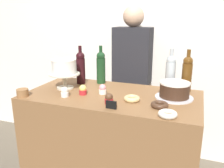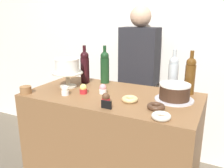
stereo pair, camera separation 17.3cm
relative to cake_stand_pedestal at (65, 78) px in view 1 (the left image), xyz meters
The scene contains 20 objects.
back_wall 1.03m from the cake_stand_pedestal, 65.69° to the left, with size 6.00×0.05×2.60m.
display_counter 0.69m from the cake_stand_pedestal, ahead, with size 1.29×0.67×0.94m.
cake_stand_pedestal is the anchor object (origin of this frame).
white_layer_cake 0.10m from the cake_stand_pedestal, ahead, with size 0.19×0.19×0.11m.
silver_serving_platter 0.86m from the cake_stand_pedestal, ahead, with size 0.27×0.27×0.01m.
chocolate_round_cake 0.85m from the cake_stand_pedestal, ahead, with size 0.21×0.21×0.11m.
wine_bottle_amber 0.96m from the cake_stand_pedestal, 15.88° to the left, with size 0.08×0.08×0.33m.
wine_bottle_green 0.33m from the cake_stand_pedestal, 50.30° to the left, with size 0.08×0.08×0.33m.
wine_bottle_clear 0.84m from the cake_stand_pedestal, 18.13° to the left, with size 0.08×0.08×0.33m.
wine_bottle_dark_red 0.20m from the cake_stand_pedestal, 75.03° to the left, with size 0.08×0.08×0.33m.
cupcake_strawberry 0.34m from the cake_stand_pedestal, ahead, with size 0.06×0.06×0.07m.
cupcake_chocolate 0.50m from the cake_stand_pedestal, 23.74° to the right, with size 0.06×0.06×0.07m.
cupcake_vanilla 0.21m from the cake_stand_pedestal, 59.47° to the right, with size 0.06×0.06×0.07m.
cupcake_lemon 0.23m from the cake_stand_pedestal, 23.17° to the right, with size 0.06×0.06×0.07m.
donut_chocolate 0.80m from the cake_stand_pedestal, 10.56° to the right, with size 0.11×0.11×0.03m.
donut_glazed 0.60m from the cake_stand_pedestal, ahead, with size 0.11×0.11×0.03m.
donut_sugar 0.90m from the cake_stand_pedestal, 18.05° to the right, with size 0.11×0.11×0.03m.
cookie_stack 0.34m from the cake_stand_pedestal, 123.78° to the right, with size 0.08×0.08×0.05m.
price_sign_chalkboard 0.58m from the cake_stand_pedestal, 29.06° to the right, with size 0.07×0.01×0.05m.
barista_figure 0.78m from the cake_stand_pedestal, 60.36° to the left, with size 0.36×0.22×1.60m.
Camera 1 is at (0.58, -1.56, 1.50)m, focal length 37.72 mm.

